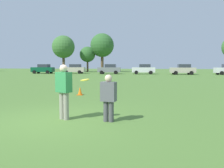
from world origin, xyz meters
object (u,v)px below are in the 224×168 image
at_px(parked_car_near_right, 183,69).
at_px(parked_car_center, 109,69).
at_px(parked_car_mid_left, 74,69).
at_px(parked_car_near_left, 43,69).
at_px(frisbee, 85,80).
at_px(parked_car_mid_right, 144,69).
at_px(player_defender, 109,96).
at_px(traffic_cone, 80,91).
at_px(player_thrower, 64,89).

bearing_deg(parked_car_near_right, parked_car_center, 176.27).
bearing_deg(parked_car_mid_left, parked_car_near_left, -170.15).
xyz_separation_m(frisbee, parked_car_center, (-5.33, 35.58, -0.31)).
bearing_deg(parked_car_mid_right, parked_car_near_left, -178.51).
bearing_deg(player_defender, parked_car_near_right, 78.60).
bearing_deg(parked_car_mid_left, parked_car_center, -7.18).
distance_m(frisbee, parked_car_mid_right, 35.95).
relative_size(player_defender, traffic_cone, 2.94).
relative_size(parked_car_near_left, parked_car_mid_left, 1.00).
distance_m(player_thrower, parked_car_center, 35.94).
relative_size(frisbee, parked_car_mid_left, 0.06).
distance_m(parked_car_near_left, parked_car_mid_right, 19.45).
xyz_separation_m(frisbee, traffic_cone, (-1.88, 5.61, -1.01)).
xyz_separation_m(player_defender, parked_car_near_right, (7.02, 34.85, 0.14)).
height_order(traffic_cone, parked_car_near_right, parked_car_near_right).
height_order(player_defender, parked_car_mid_left, parked_car_mid_left).
height_order(traffic_cone, parked_car_mid_left, parked_car_mid_left).
height_order(frisbee, parked_car_center, parked_car_center).
bearing_deg(parked_car_center, player_defender, -80.32).
relative_size(player_thrower, parked_car_near_right, 0.40).
height_order(player_thrower, parked_car_center, parked_car_center).
xyz_separation_m(frisbee, parked_car_mid_left, (-12.45, 36.47, -0.31)).
bearing_deg(player_defender, player_thrower, 177.24).
bearing_deg(player_thrower, parked_car_near_right, 76.36).
xyz_separation_m(traffic_cone, parked_car_near_left, (-16.57, 29.82, 0.69)).
bearing_deg(parked_car_mid_right, player_thrower, -92.62).
relative_size(traffic_cone, parked_car_center, 0.11).
xyz_separation_m(player_defender, parked_car_mid_right, (0.23, 36.06, 0.14)).
bearing_deg(player_defender, parked_car_near_left, 118.39).
bearing_deg(traffic_cone, player_defender, -65.28).
height_order(parked_car_mid_right, parked_car_near_right, same).
relative_size(player_thrower, parked_car_mid_right, 0.40).
relative_size(player_thrower, parked_car_mid_left, 0.40).
xyz_separation_m(traffic_cone, parked_car_mid_left, (-10.57, 30.87, 0.69)).
relative_size(parked_car_near_left, parked_car_near_right, 1.00).
relative_size(parked_car_center, parked_car_mid_right, 1.00).
distance_m(parked_car_mid_right, parked_car_near_right, 6.90).
distance_m(parked_car_mid_left, parked_car_mid_right, 13.45).
bearing_deg(parked_car_mid_left, player_defender, -70.16).
xyz_separation_m(frisbee, parked_car_near_left, (-18.45, 35.43, -0.31)).
relative_size(player_thrower, player_defender, 1.21).
distance_m(traffic_cone, parked_car_mid_right, 30.47).
relative_size(parked_car_mid_left, parked_car_center, 1.00).
relative_size(parked_car_near_left, parked_car_mid_right, 1.00).
bearing_deg(parked_car_center, frisbee, -81.48).
relative_size(player_thrower, traffic_cone, 3.56).
bearing_deg(parked_car_near_right, parked_car_mid_right, 169.85).
bearing_deg(traffic_cone, parked_car_center, 96.57).
bearing_deg(frisbee, player_thrower, -174.79).
height_order(frisbee, parked_car_near_left, parked_car_near_left).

